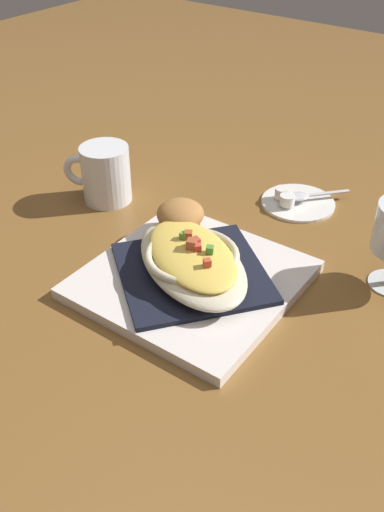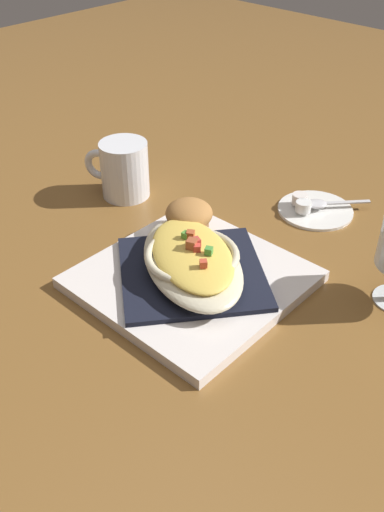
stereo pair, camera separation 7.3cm
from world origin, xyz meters
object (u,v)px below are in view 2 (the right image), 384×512
square_plate (192,279)px  creamer_saucer (315,209)px  coffee_mug (124,172)px  muffin (189,217)px  creamer_cup_0 (300,199)px  gratin_dish (192,259)px  creamer_cup_1 (303,206)px  spoon (320,204)px

square_plate → creamer_saucer: bearing=176.7°
coffee_mug → creamer_saucer: coffee_mug is taller
muffin → creamer_cup_0: size_ratio=2.79×
gratin_dish → creamer_cup_1: 0.24m
creamer_saucer → coffee_mug: bearing=-56.4°
gratin_dish → coffee_mug: 0.26m
gratin_dish → spoon: 0.27m
gratin_dish → creamer_cup_1: (-0.24, 0.01, -0.02)m
square_plate → coffee_mug: (-0.09, -0.24, 0.03)m
creamer_saucer → creamer_cup_0: size_ratio=4.88×
spoon → creamer_cup_1: bearing=-20.5°
muffin → square_plate: bearing=46.0°
creamer_saucer → muffin: bearing=-24.0°
square_plate → gratin_dish: size_ratio=1.08×
square_plate → creamer_cup_1: bearing=178.1°
square_plate → gratin_dish: (-0.00, 0.00, 0.03)m
gratin_dish → creamer_cup_0: 0.26m
square_plate → coffee_mug: 0.26m
gratin_dish → coffee_mug: size_ratio=2.26×
square_plate → spoon: 0.27m
gratin_dish → creamer_cup_1: size_ratio=9.87×
muffin → coffee_mug: bearing=-98.4°
coffee_mug → creamer_cup_0: coffee_mug is taller
coffee_mug → creamer_cup_1: coffee_mug is taller
gratin_dish → creamer_cup_0: (-0.25, -0.01, -0.02)m
coffee_mug → spoon: size_ratio=1.18×
coffee_mug → muffin: bearing=81.6°
gratin_dish → square_plate: bearing=-37.4°
muffin → coffee_mug: coffee_mug is taller
creamer_cup_1 → creamer_saucer: bearing=164.4°
muffin → creamer_saucer: bearing=156.0°
creamer_saucer → creamer_cup_1: creamer_cup_1 is taller
creamer_cup_0 → creamer_cup_1: 0.02m
square_plate → spoon: bearing=175.9°
square_plate → gratin_dish: bearing=142.6°
gratin_dish → muffin: size_ratio=3.54×
muffin → spoon: muffin is taller
spoon → creamer_cup_1: size_ratio=3.69×
muffin → creamer_cup_0: (-0.19, 0.06, -0.02)m
creamer_cup_1 → square_plate: bearing=-1.9°
gratin_dish → creamer_cup_0: size_ratio=9.87×
muffin → creamer_saucer: (-0.20, 0.09, -0.04)m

